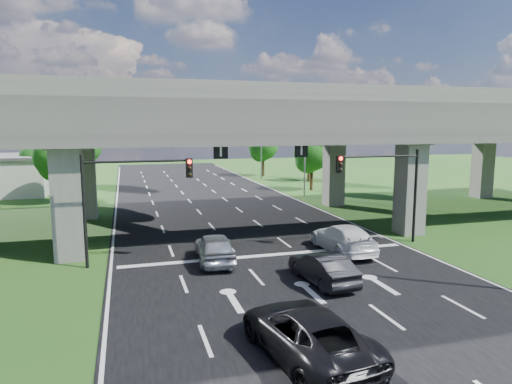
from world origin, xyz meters
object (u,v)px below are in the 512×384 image
signal_right (387,179)px  car_dark (323,268)px  car_silver (215,248)px  streetlight_beyond (259,138)px  car_trailing (307,333)px  car_white (343,238)px  signal_left (127,188)px  streetlight_far (302,141)px

signal_right → car_dark: bearing=-140.4°
car_silver → car_dark: bearing=136.1°
streetlight_beyond → car_trailing: streetlight_beyond is taller
car_trailing → car_white: bearing=-129.4°
signal_right → car_white: (-3.38, -0.94, -3.34)m
signal_left → car_dark: signal_left is taller
car_dark → car_trailing: bearing=56.2°
car_dark → signal_right: bearing=-145.7°
streetlight_far → signal_right: bearing=-96.5°
streetlight_far → car_white: streetlight_far is taller
streetlight_far → signal_left: bearing=-131.8°
car_white → car_dark: bearing=53.9°
signal_right → car_trailing: (-10.26, -12.00, -3.34)m
streetlight_far → streetlight_beyond: size_ratio=1.00×
streetlight_beyond → car_trailing: (-12.53, -48.05, -5.00)m
car_white → car_silver: bearing=0.1°
signal_left → streetlight_far: size_ratio=0.60×
signal_left → car_trailing: 13.57m
car_dark → car_white: size_ratio=0.79×
streetlight_far → car_silver: bearing=-122.6°
streetlight_beyond → signal_right: bearing=-93.6°
streetlight_far → car_silver: (-13.41, -21.00, -5.00)m
car_dark → car_trailing: car_trailing is taller
car_dark → car_trailing: (-3.44, -6.36, 0.08)m
signal_right → car_silver: bearing=-175.2°
streetlight_beyond → car_dark: bearing=-102.3°
signal_left → car_trailing: bearing=-65.8°
signal_left → car_trailing: size_ratio=1.02×
car_silver → car_dark: car_silver is taller
signal_left → car_white: 12.75m
car_silver → car_white: car_silver is taller
car_white → signal_left: bearing=-4.3°
streetlight_beyond → car_white: bearing=-98.7°
signal_left → car_trailing: (5.39, -12.00, -3.34)m
streetlight_beyond → streetlight_far: bearing=-90.0°
streetlight_far → car_trailing: bearing=-111.3°
signal_right → car_dark: signal_right is taller
signal_right → streetlight_far: bearing=83.5°
car_silver → car_dark: 6.38m
signal_right → car_trailing: signal_right is taller
car_dark → car_trailing: size_ratio=0.76×
signal_left → car_silver: bearing=-11.8°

